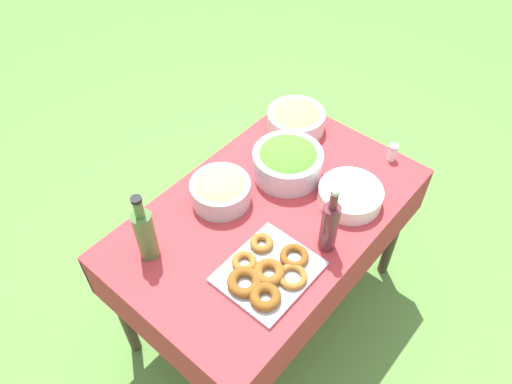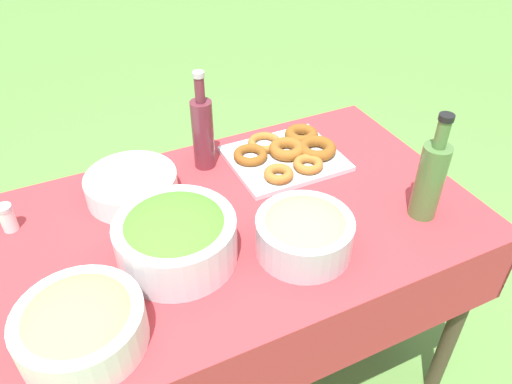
{
  "view_description": "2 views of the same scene",
  "coord_description": "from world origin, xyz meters",
  "px_view_note": "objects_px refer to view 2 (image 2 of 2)",
  "views": [
    {
      "loc": [
        -1.01,
        -0.79,
        2.28
      ],
      "look_at": [
        -0.02,
        0.05,
        0.85
      ],
      "focal_mm": 35.0,
      "sensor_mm": 36.0,
      "label": 1
    },
    {
      "loc": [
        0.42,
        0.95,
        1.65
      ],
      "look_at": [
        -0.03,
        0.01,
        0.84
      ],
      "focal_mm": 35.0,
      "sensor_mm": 36.0,
      "label": 2
    }
  ],
  "objects_px": {
    "plate_stack": "(132,186)",
    "wine_bottle": "(203,131)",
    "pasta_bowl": "(304,232)",
    "bread_bowl": "(80,324)",
    "donut_platter": "(288,153)",
    "olive_oil_bottle": "(430,178)",
    "salad_bowl": "(176,236)"
  },
  "relations": [
    {
      "from": "plate_stack",
      "to": "donut_platter",
      "type": "bearing_deg",
      "value": 176.96
    },
    {
      "from": "pasta_bowl",
      "to": "olive_oil_bottle",
      "type": "distance_m",
      "value": 0.37
    },
    {
      "from": "pasta_bowl",
      "to": "plate_stack",
      "type": "bearing_deg",
      "value": -50.4
    },
    {
      "from": "donut_platter",
      "to": "wine_bottle",
      "type": "relative_size",
      "value": 1.14
    },
    {
      "from": "donut_platter",
      "to": "plate_stack",
      "type": "height_order",
      "value": "plate_stack"
    },
    {
      "from": "pasta_bowl",
      "to": "plate_stack",
      "type": "distance_m",
      "value": 0.52
    },
    {
      "from": "plate_stack",
      "to": "salad_bowl",
      "type": "bearing_deg",
      "value": 97.36
    },
    {
      "from": "salad_bowl",
      "to": "plate_stack",
      "type": "height_order",
      "value": "salad_bowl"
    },
    {
      "from": "pasta_bowl",
      "to": "wine_bottle",
      "type": "xyz_separation_m",
      "value": [
        0.09,
        -0.46,
        0.06
      ]
    },
    {
      "from": "olive_oil_bottle",
      "to": "plate_stack",
      "type": "bearing_deg",
      "value": -31.1
    },
    {
      "from": "pasta_bowl",
      "to": "bread_bowl",
      "type": "bearing_deg",
      "value": 4.35
    },
    {
      "from": "donut_platter",
      "to": "bread_bowl",
      "type": "relative_size",
      "value": 1.34
    },
    {
      "from": "olive_oil_bottle",
      "to": "wine_bottle",
      "type": "relative_size",
      "value": 0.99
    },
    {
      "from": "pasta_bowl",
      "to": "donut_platter",
      "type": "xyz_separation_m",
      "value": [
        -0.16,
        -0.37,
        -0.04
      ]
    },
    {
      "from": "pasta_bowl",
      "to": "donut_platter",
      "type": "relative_size",
      "value": 0.68
    },
    {
      "from": "pasta_bowl",
      "to": "donut_platter",
      "type": "bearing_deg",
      "value": -113.03
    },
    {
      "from": "olive_oil_bottle",
      "to": "wine_bottle",
      "type": "distance_m",
      "value": 0.66
    },
    {
      "from": "pasta_bowl",
      "to": "plate_stack",
      "type": "xyz_separation_m",
      "value": [
        0.33,
        -0.4,
        -0.02
      ]
    },
    {
      "from": "salad_bowl",
      "to": "bread_bowl",
      "type": "height_order",
      "value": "salad_bowl"
    },
    {
      "from": "olive_oil_bottle",
      "to": "salad_bowl",
      "type": "bearing_deg",
      "value": -11.05
    },
    {
      "from": "donut_platter",
      "to": "pasta_bowl",
      "type": "bearing_deg",
      "value": 66.97
    },
    {
      "from": "donut_platter",
      "to": "olive_oil_bottle",
      "type": "height_order",
      "value": "olive_oil_bottle"
    },
    {
      "from": "bread_bowl",
      "to": "plate_stack",
      "type": "bearing_deg",
      "value": -116.21
    },
    {
      "from": "olive_oil_bottle",
      "to": "bread_bowl",
      "type": "distance_m",
      "value": 0.91
    },
    {
      "from": "plate_stack",
      "to": "wine_bottle",
      "type": "bearing_deg",
      "value": -166.74
    },
    {
      "from": "pasta_bowl",
      "to": "wine_bottle",
      "type": "relative_size",
      "value": 0.78
    },
    {
      "from": "plate_stack",
      "to": "bread_bowl",
      "type": "bearing_deg",
      "value": 63.79
    },
    {
      "from": "salad_bowl",
      "to": "bread_bowl",
      "type": "bearing_deg",
      "value": 30.64
    },
    {
      "from": "pasta_bowl",
      "to": "olive_oil_bottle",
      "type": "height_order",
      "value": "olive_oil_bottle"
    },
    {
      "from": "wine_bottle",
      "to": "bread_bowl",
      "type": "distance_m",
      "value": 0.68
    },
    {
      "from": "pasta_bowl",
      "to": "olive_oil_bottle",
      "type": "bearing_deg",
      "value": 177.01
    },
    {
      "from": "bread_bowl",
      "to": "pasta_bowl",
      "type": "bearing_deg",
      "value": -175.65
    }
  ]
}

